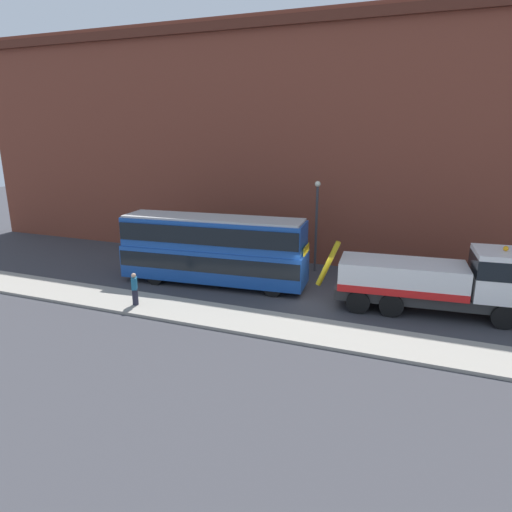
{
  "coord_description": "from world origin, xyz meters",
  "views": [
    {
      "loc": [
        5.21,
        -22.68,
        8.88
      ],
      "look_at": [
        -3.76,
        0.27,
        2.0
      ],
      "focal_mm": 31.75,
      "sensor_mm": 36.0,
      "label": 1
    }
  ],
  "objects": [
    {
      "name": "building_facade",
      "position": [
        0.0,
        7.17,
        8.07
      ],
      "size": [
        60.0,
        1.5,
        16.0
      ],
      "color": "brown",
      "rests_on": "ground_plane"
    },
    {
      "name": "pedestrian_onlooker",
      "position": [
        -8.56,
        -4.56,
        0.99
      ],
      "size": [
        0.42,
        0.48,
        1.71
      ],
      "rotation": [
        0.0,
        0.0,
        0.51
      ],
      "color": "#232333",
      "rests_on": "near_kerb"
    },
    {
      "name": "ground_plane",
      "position": [
        0.0,
        0.0,
        0.0
      ],
      "size": [
        120.0,
        120.0,
        0.0
      ],
      "primitive_type": "plane",
      "color": "#38383D"
    },
    {
      "name": "street_lamp",
      "position": [
        -1.48,
        4.98,
        3.47
      ],
      "size": [
        0.36,
        0.36,
        5.83
      ],
      "color": "#38383D",
      "rests_on": "ground_plane"
    },
    {
      "name": "double_decker_bus",
      "position": [
        -6.46,
        0.27,
        2.23
      ],
      "size": [
        11.18,
        3.47,
        4.06
      ],
      "rotation": [
        0.0,
        0.0,
        0.09
      ],
      "color": "#19479E",
      "rests_on": "ground_plane"
    },
    {
      "name": "recovery_tow_truck",
      "position": [
        5.94,
        0.31,
        1.76
      ],
      "size": [
        10.23,
        3.39,
        3.67
      ],
      "rotation": [
        0.0,
        0.0,
        0.09
      ],
      "color": "#2D2D2D",
      "rests_on": "ground_plane"
    },
    {
      "name": "near_kerb",
      "position": [
        0.0,
        -4.2,
        0.07
      ],
      "size": [
        60.0,
        2.8,
        0.15
      ],
      "primitive_type": "cube",
      "color": "gray",
      "rests_on": "ground_plane"
    }
  ]
}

